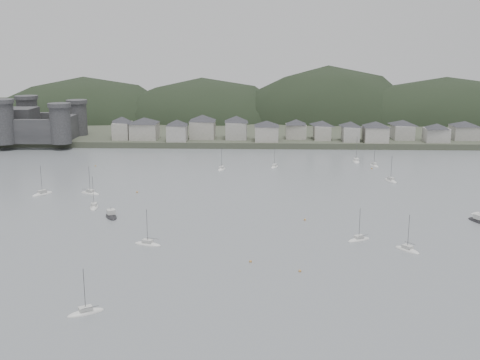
{
  "coord_description": "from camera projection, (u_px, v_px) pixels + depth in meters",
  "views": [
    {
      "loc": [
        7.03,
        -123.73,
        51.76
      ],
      "look_at": [
        0.0,
        75.0,
        6.0
      ],
      "focal_mm": 44.68,
      "sensor_mm": 36.0,
      "label": 1
    }
  ],
  "objects": [
    {
      "name": "motor_launch_near",
      "position": [
        479.0,
        221.0,
        176.87
      ],
      "size": [
        5.84,
        8.53,
        3.92
      ],
      "rotation": [
        0.0,
        0.0,
        0.41
      ],
      "color": "black",
      "rests_on": "ground"
    },
    {
      "name": "motor_launch_far",
      "position": [
        111.0,
        216.0,
        181.76
      ],
      "size": [
        6.23,
        8.98,
        4.01
      ],
      "rotation": [
        0.0,
        0.0,
        3.56
      ],
      "color": "black",
      "rests_on": "ground"
    },
    {
      "name": "castle",
      "position": [
        16.0,
        124.0,
        309.15
      ],
      "size": [
        66.0,
        43.0,
        20.0
      ],
      "color": "#303032",
      "rests_on": "far_shore_land"
    },
    {
      "name": "waterfront_town",
      "position": [
        345.0,
        129.0,
        307.23
      ],
      "size": [
        451.48,
        28.46,
        12.92
      ],
      "color": "gray",
      "rests_on": "far_shore_land"
    },
    {
      "name": "mooring_buoys",
      "position": [
        238.0,
        209.0,
        189.85
      ],
      "size": [
        171.85,
        119.28,
        0.7
      ],
      "color": "#BA833E",
      "rests_on": "ground"
    },
    {
      "name": "sailboat_lead",
      "position": [
        391.0,
        181.0,
        228.6
      ],
      "size": [
        4.82,
        8.23,
        10.73
      ],
      "rotation": [
        0.0,
        0.0,
        0.32
      ],
      "color": "silver",
      "rests_on": "ground"
    },
    {
      "name": "moored_fleet",
      "position": [
        202.0,
        208.0,
        191.51
      ],
      "size": [
        226.07,
        163.44,
        12.72
      ],
      "color": "silver",
      "rests_on": "ground"
    },
    {
      "name": "forested_ridge",
      "position": [
        258.0,
        140.0,
        397.1
      ],
      "size": [
        851.55,
        103.94,
        102.57
      ],
      "color": "black",
      "rests_on": "ground"
    },
    {
      "name": "far_shore_land",
      "position": [
        251.0,
        116.0,
        419.33
      ],
      "size": [
        900.0,
        250.0,
        3.0
      ],
      "primitive_type": "cube",
      "color": "#383D2D",
      "rests_on": "ground"
    },
    {
      "name": "ground",
      "position": [
        228.0,
        282.0,
        132.36
      ],
      "size": [
        900.0,
        900.0,
        0.0
      ],
      "primitive_type": "plane",
      "color": "slate",
      "rests_on": "ground"
    }
  ]
}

